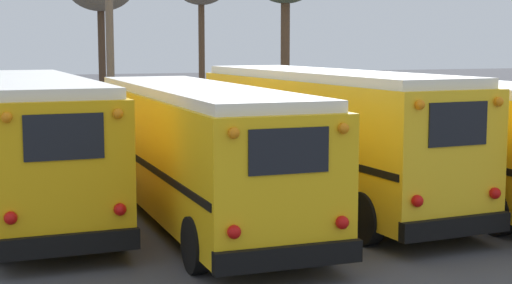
% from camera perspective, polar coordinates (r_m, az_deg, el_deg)
% --- Properties ---
extents(ground_plane, '(160.00, 160.00, 0.00)m').
position_cam_1_polar(ground_plane, '(18.98, -0.53, -4.54)').
color(ground_plane, '#424247').
extents(school_bus_0, '(2.59, 10.36, 3.11)m').
position_cam_1_polar(school_bus_0, '(18.41, -15.89, 0.14)').
color(school_bus_0, '#EAAA0F').
rests_on(school_bus_0, ground).
extents(school_bus_1, '(2.68, 10.73, 2.95)m').
position_cam_1_polar(school_bus_1, '(17.18, -4.38, -0.35)').
color(school_bus_1, yellow).
rests_on(school_bus_1, ground).
extents(school_bus_2, '(2.93, 9.98, 3.22)m').
position_cam_1_polar(school_bus_2, '(18.61, 5.06, 0.67)').
color(school_bus_2, yellow).
rests_on(school_bus_2, ground).
extents(school_bus_3, '(2.89, 10.48, 2.95)m').
position_cam_1_polar(school_bus_3, '(20.17, 13.59, 0.60)').
color(school_bus_3, yellow).
rests_on(school_bus_3, ground).
extents(utility_pole, '(1.80, 0.31, 7.98)m').
position_cam_1_polar(utility_pole, '(31.19, -10.59, 7.58)').
color(utility_pole, '#75604C').
rests_on(utility_pole, ground).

